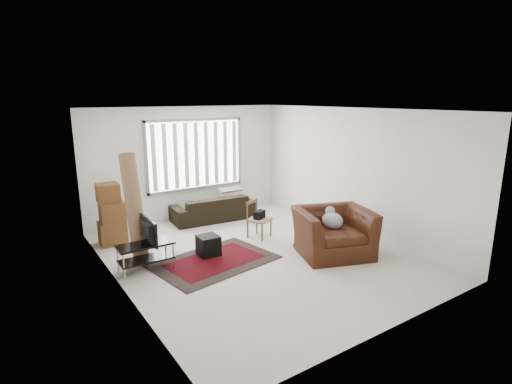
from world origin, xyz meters
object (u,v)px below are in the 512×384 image
Objects in this scene: tv_stand at (146,251)px; sofa at (213,204)px; moving_boxes at (111,216)px; side_chair at (259,217)px; armchair at (334,229)px.

tv_stand is 0.47× the size of sofa.
moving_boxes reaches higher than side_chair.
moving_boxes is 0.62× the size of sofa.
tv_stand is 0.57× the size of armchair.
armchair is (0.64, -1.56, 0.06)m from side_chair.
side_chair is at bearing 132.41° from armchair.
tv_stand is 2.55m from side_chair.
armchair is at bearing -22.12° from tv_stand.
moving_boxes is 1.59× the size of side_chair.
moving_boxes is (-0.14, 1.60, 0.24)m from tv_stand.
sofa is 3.32m from armchair.
sofa is at bearing 124.85° from armchair.
side_chair is at bearing 6.09° from tv_stand.
tv_stand is at bearing 177.91° from armchair.
side_chair is 0.47× the size of armchair.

